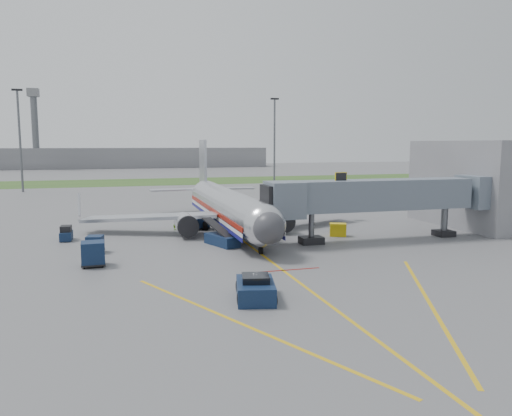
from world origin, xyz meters
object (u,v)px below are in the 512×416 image
object	(u,v)px
pushback_tug	(255,289)
baggage_tug	(66,234)
ramp_worker	(175,223)
airliner	(228,206)
belt_loader	(222,239)

from	to	relation	value
pushback_tug	baggage_tug	distance (m)	27.00
baggage_tug	ramp_worker	size ratio (longest dim) A/B	1.45
airliner	pushback_tug	bearing A→B (deg)	-98.90
pushback_tug	ramp_worker	distance (m)	26.88
baggage_tug	airliner	bearing A→B (deg)	6.50
pushback_tug	baggage_tug	world-z (taller)	pushback_tug
belt_loader	baggage_tug	bearing A→B (deg)	155.55
belt_loader	ramp_worker	size ratio (longest dim) A/B	3.34
baggage_tug	pushback_tug	bearing A→B (deg)	-61.07
airliner	baggage_tug	bearing A→B (deg)	-173.50
pushback_tug	baggage_tug	size ratio (longest dim) A/B	1.91
belt_loader	airliner	bearing A→B (deg)	73.58
pushback_tug	airliner	bearing A→B (deg)	81.10
airliner	belt_loader	xyz separation A→B (m)	(-2.52, -8.56, -2.06)
baggage_tug	belt_loader	distance (m)	15.98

